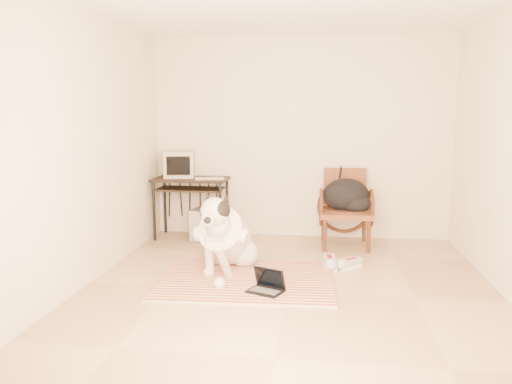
% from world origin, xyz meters
% --- Properties ---
extents(floor, '(4.50, 4.50, 0.00)m').
position_xyz_m(floor, '(0.00, 0.00, 0.00)').
color(floor, tan).
rests_on(floor, ground).
extents(wall_back, '(4.50, 0.00, 4.50)m').
position_xyz_m(wall_back, '(0.00, 2.25, 1.35)').
color(wall_back, beige).
rests_on(wall_back, floor).
extents(wall_front, '(4.50, 0.00, 4.50)m').
position_xyz_m(wall_front, '(0.00, -2.25, 1.35)').
color(wall_front, beige).
rests_on(wall_front, floor).
extents(wall_left, '(0.00, 4.50, 4.50)m').
position_xyz_m(wall_left, '(-2.00, 0.00, 1.35)').
color(wall_left, beige).
rests_on(wall_left, floor).
extents(rug, '(1.81, 1.42, 0.02)m').
position_xyz_m(rug, '(-0.44, 0.27, 0.01)').
color(rug, '#B83A26').
rests_on(rug, floor).
extents(dog, '(0.62, 1.30, 0.93)m').
position_xyz_m(dog, '(-0.71, 0.55, 0.37)').
color(dog, silver).
rests_on(dog, rug).
extents(laptop, '(0.38, 0.34, 0.22)m').
position_xyz_m(laptop, '(-0.19, -0.06, 0.08)').
color(laptop, black).
rests_on(laptop, rug).
extents(computer_desk, '(0.99, 0.56, 0.82)m').
position_xyz_m(computer_desk, '(-1.46, 1.93, 0.71)').
color(computer_desk, black).
rests_on(computer_desk, floor).
extents(crt_monitor, '(0.46, 0.45, 0.35)m').
position_xyz_m(crt_monitor, '(-1.63, 2.00, 1.00)').
color(crt_monitor, tan).
rests_on(crt_monitor, computer_desk).
extents(desk_keyboard, '(0.40, 0.23, 0.02)m').
position_xyz_m(desk_keyboard, '(-1.17, 1.83, 0.84)').
color(desk_keyboard, tan).
rests_on(desk_keyboard, computer_desk).
extents(pc_tower, '(0.27, 0.48, 0.42)m').
position_xyz_m(pc_tower, '(-1.30, 1.90, 0.21)').
color(pc_tower, '#4D4D50').
rests_on(pc_tower, floor).
extents(rattan_chair, '(0.66, 0.64, 0.98)m').
position_xyz_m(rattan_chair, '(0.61, 1.81, 0.49)').
color(rattan_chair, brown).
rests_on(rattan_chair, floor).
extents(backpack, '(0.60, 0.49, 0.43)m').
position_xyz_m(backpack, '(0.63, 1.72, 0.65)').
color(backpack, black).
rests_on(backpack, rattan_chair).
extents(sneaker_left, '(0.16, 0.33, 0.11)m').
position_xyz_m(sneaker_left, '(0.40, 0.86, 0.05)').
color(sneaker_left, white).
rests_on(sneaker_left, floor).
extents(sneaker_right, '(0.30, 0.29, 0.10)m').
position_xyz_m(sneaker_right, '(0.62, 0.85, 0.05)').
color(sneaker_right, white).
rests_on(sneaker_right, floor).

